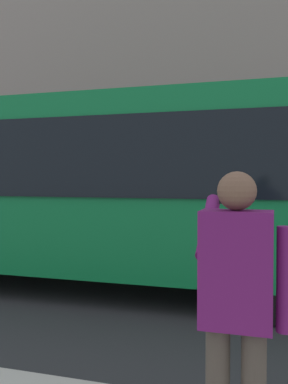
{
  "coord_description": "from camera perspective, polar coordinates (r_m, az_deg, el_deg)",
  "views": [
    {
      "loc": [
        0.23,
        6.68,
        1.81
      ],
      "look_at": [
        2.2,
        0.28,
        1.59
      ],
      "focal_mm": 40.23,
      "sensor_mm": 36.0,
      "label": 1
    }
  ],
  "objects": [
    {
      "name": "building_facade_far",
      "position": [
        14.11,
        18.32,
        18.99
      ],
      "size": [
        28.0,
        1.55,
        12.0
      ],
      "color": "gray",
      "rests_on": "ground_plane"
    },
    {
      "name": "red_bus",
      "position": [
        7.32,
        -8.69,
        0.84
      ],
      "size": [
        9.05,
        2.54,
        3.08
      ],
      "color": "#0F7238",
      "rests_on": "ground_plane"
    },
    {
      "name": "pedestrian_photographer",
      "position": [
        2.55,
        12.21,
        -13.44
      ],
      "size": [
        0.53,
        0.52,
        1.7
      ],
      "color": "#4C4238",
      "rests_on": "sidewalk_curb"
    }
  ]
}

